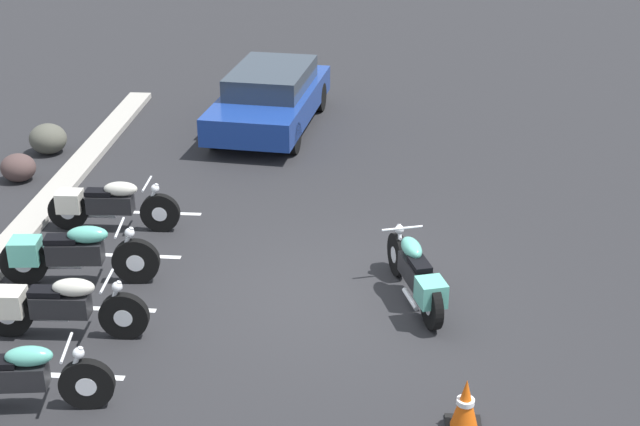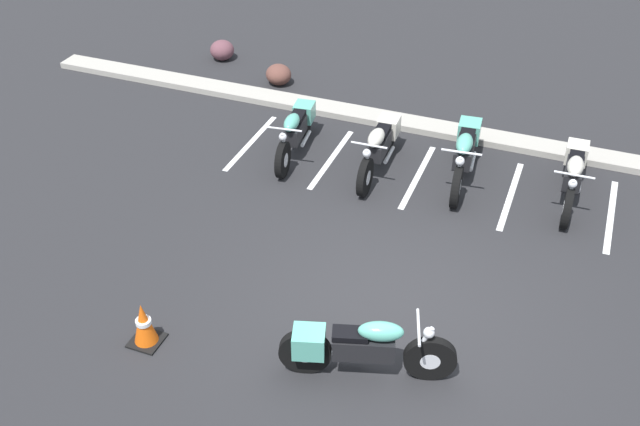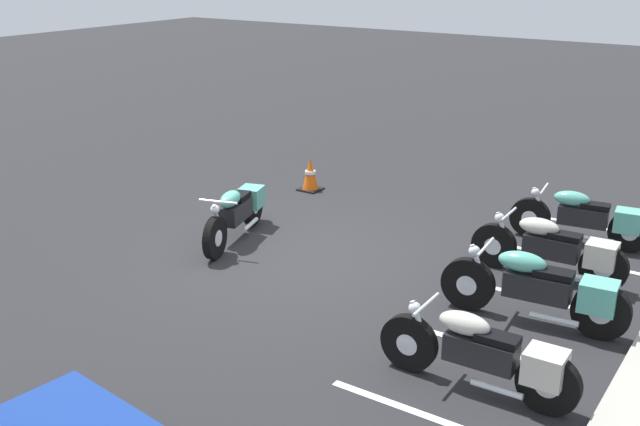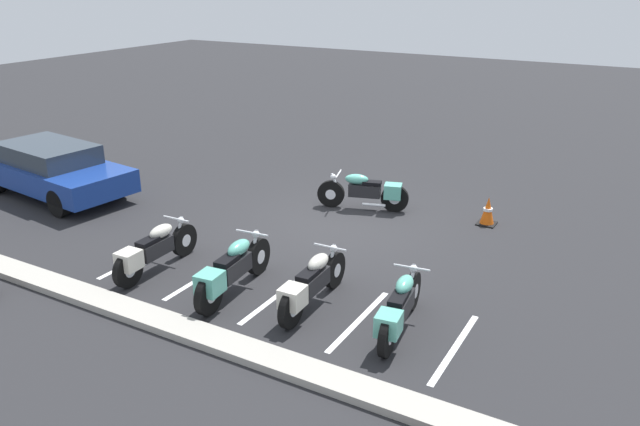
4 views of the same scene
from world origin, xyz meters
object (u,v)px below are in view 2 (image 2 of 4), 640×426
parked_bike_0 (296,129)px  parked_bike_2 (465,151)px  traffic_cone (144,325)px  landscape_rock_1 (222,50)px  parked_bike_3 (573,173)px  parked_bike_1 (380,145)px  landscape_rock_3 (279,75)px  motorcycle_teal_featured (358,347)px

parked_bike_0 → parked_bike_2: (2.95, 0.28, 0.04)m
traffic_cone → landscape_rock_1: bearing=111.0°
parked_bike_3 → landscape_rock_1: (-7.81, 2.78, -0.23)m
parked_bike_1 → landscape_rock_1: (-4.63, 3.07, -0.23)m
parked_bike_2 → landscape_rock_3: size_ratio=4.11×
landscape_rock_3 → motorcycle_teal_featured: bearing=-59.3°
landscape_rock_1 → traffic_cone: traffic_cone is taller
parked_bike_2 → parked_bike_1: bearing=-84.1°
parked_bike_2 → landscape_rock_1: size_ratio=4.17×
parked_bike_0 → parked_bike_1: parked_bike_1 is taller
landscape_rock_1 → traffic_cone: 8.75m
parked_bike_2 → traffic_cone: parked_bike_2 is taller
landscape_rock_1 → landscape_rock_3: size_ratio=0.98×
motorcycle_teal_featured → traffic_cone: motorcycle_teal_featured is taller
landscape_rock_3 → parked_bike_1: bearing=-38.9°
motorcycle_teal_featured → landscape_rock_3: size_ratio=3.75×
parked_bike_2 → landscape_rock_3: bearing=-121.1°
parked_bike_3 → landscape_rock_1: 8.29m
parked_bike_3 → traffic_cone: 7.13m
parked_bike_0 → parked_bike_3: bearing=86.1°
parked_bike_1 → landscape_rock_1: size_ratio=3.95×
motorcycle_teal_featured → landscape_rock_1: (-5.83, 7.69, -0.23)m
parked_bike_0 → traffic_cone: size_ratio=3.33×
parked_bike_0 → landscape_rock_1: (-3.08, 3.08, -0.22)m
parked_bike_2 → traffic_cone: (-2.90, -5.37, -0.18)m
parked_bike_1 → landscape_rock_1: 5.56m
parked_bike_1 → parked_bike_3: bearing=93.1°
parked_bike_0 → traffic_cone: parked_bike_0 is taller
parked_bike_0 → parked_bike_1: bearing=82.8°
motorcycle_teal_featured → parked_bike_3: (1.98, 4.91, 0.00)m
parked_bike_2 → parked_bike_3: 1.78m
parked_bike_0 → parked_bike_3: parked_bike_3 is taller
parked_bike_0 → parked_bike_3: 4.74m
landscape_rock_3 → traffic_cone: bearing=-79.0°
parked_bike_1 → landscape_rock_3: 3.80m
parked_bike_1 → parked_bike_3: 3.19m
motorcycle_teal_featured → landscape_rock_1: size_ratio=3.81×
parked_bike_2 → landscape_rock_1: 6.65m
parked_bike_1 → traffic_cone: (-1.49, -5.10, -0.15)m
traffic_cone → motorcycle_teal_featured: bearing=10.0°
parked_bike_0 → parked_bike_1: (1.55, 0.01, 0.01)m
parked_bike_1 → landscape_rock_1: parked_bike_1 is taller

